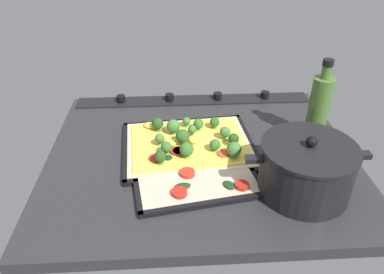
# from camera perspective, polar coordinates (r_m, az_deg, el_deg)

# --- Properties ---
(ground_plane) EXTENTS (0.81, 0.67, 0.03)m
(ground_plane) POSITION_cam_1_polar(r_m,az_deg,el_deg) (0.98, 1.36, -3.16)
(ground_plane) COLOR #28282B
(stove_control_panel) EXTENTS (0.77, 0.07, 0.03)m
(stove_control_panel) POSITION_cam_1_polar(r_m,az_deg,el_deg) (1.23, 0.25, 5.95)
(stove_control_panel) COLOR black
(stove_control_panel) RESTS_ON ground_plane
(baking_tray_front) EXTENTS (0.37, 0.30, 0.01)m
(baking_tray_front) POSITION_cam_1_polar(r_m,az_deg,el_deg) (0.99, -0.54, -1.57)
(baking_tray_front) COLOR black
(baking_tray_front) RESTS_ON ground_plane
(broccoli_pizza) EXTENTS (0.35, 0.28, 0.06)m
(broccoli_pizza) POSITION_cam_1_polar(r_m,az_deg,el_deg) (0.98, -0.46, -0.80)
(broccoli_pizza) COLOR beige
(broccoli_pizza) RESTS_ON baking_tray_front
(baking_tray_back) EXTENTS (0.33, 0.28, 0.01)m
(baking_tray_back) POSITION_cam_1_polar(r_m,az_deg,el_deg) (0.89, 0.26, -5.86)
(baking_tray_back) COLOR black
(baking_tray_back) RESTS_ON ground_plane
(veggie_pizza_back) EXTENTS (0.30, 0.25, 0.02)m
(veggie_pizza_back) POSITION_cam_1_polar(r_m,az_deg,el_deg) (0.89, 0.16, -5.43)
(veggie_pizza_back) COLOR #CAAF94
(veggie_pizza_back) RESTS_ON baking_tray_back
(cooking_pot) EXTENTS (0.28, 0.21, 0.15)m
(cooking_pot) POSITION_cam_1_polar(r_m,az_deg,el_deg) (0.85, 17.44, -4.78)
(cooking_pot) COLOR black
(cooking_pot) RESTS_ON ground_plane
(oil_bottle) EXTENTS (0.06, 0.06, 0.23)m
(oil_bottle) POSITION_cam_1_polar(r_m,az_deg,el_deg) (1.04, 19.28, 4.44)
(oil_bottle) COLOR #476B2D
(oil_bottle) RESTS_ON ground_plane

